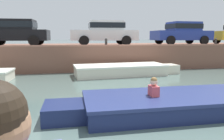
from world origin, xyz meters
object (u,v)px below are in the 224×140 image
(motorboat_passing, at_px, (171,104))
(mooring_bollard_mid, at_px, (106,42))
(car_centre_white, at_px, (105,32))
(boat_moored_central_cream, at_px, (125,70))
(car_right_inner_blue, at_px, (182,32))
(car_left_inner_black, at_px, (17,31))
(mooring_bollard_east, at_px, (216,41))

(motorboat_passing, relative_size, mooring_bollard_mid, 13.77)
(car_centre_white, distance_m, mooring_bollard_mid, 1.85)
(boat_moored_central_cream, distance_m, car_right_inner_blue, 6.31)
(car_left_inner_black, bearing_deg, car_centre_white, 0.02)
(motorboat_passing, height_order, mooring_bollard_mid, mooring_bollard_mid)
(car_right_inner_blue, height_order, mooring_bollard_mid, car_right_inner_blue)
(motorboat_passing, xyz_separation_m, car_left_inner_black, (-5.60, 9.05, 2.05))
(boat_moored_central_cream, height_order, mooring_bollard_east, mooring_bollard_east)
(boat_moored_central_cream, distance_m, car_centre_white, 3.91)
(car_centre_white, xyz_separation_m, mooring_bollard_mid, (-0.20, -1.74, -0.61))
(car_right_inner_blue, bearing_deg, boat_moored_central_cream, -146.31)
(motorboat_passing, relative_size, car_centre_white, 1.44)
(mooring_bollard_east, bearing_deg, boat_moored_central_cream, -166.13)
(car_left_inner_black, relative_size, mooring_bollard_mid, 8.79)
(boat_moored_central_cream, relative_size, motorboat_passing, 0.92)
(motorboat_passing, xyz_separation_m, car_right_inner_blue, (5.20, 9.06, 2.06))
(motorboat_passing, height_order, mooring_bollard_east, mooring_bollard_east)
(car_centre_white, relative_size, mooring_bollard_mid, 9.59)
(car_right_inner_blue, xyz_separation_m, mooring_bollard_mid, (-5.67, -1.74, -0.61))
(motorboat_passing, bearing_deg, mooring_bollard_mid, 93.62)
(car_centre_white, distance_m, mooring_bollard_east, 7.11)
(boat_moored_central_cream, xyz_separation_m, motorboat_passing, (-0.23, -5.74, -0.04))
(car_centre_white, height_order, mooring_bollard_east, car_centre_white)
(motorboat_passing, height_order, car_centre_white, car_centre_white)
(boat_moored_central_cream, relative_size, car_left_inner_black, 1.43)
(motorboat_passing, relative_size, car_right_inner_blue, 1.53)
(car_centre_white, bearing_deg, mooring_bollard_east, -14.22)
(mooring_bollard_mid, bearing_deg, motorboat_passing, -86.38)
(car_centre_white, bearing_deg, car_right_inner_blue, 0.03)
(boat_moored_central_cream, bearing_deg, car_right_inner_blue, 33.69)
(boat_moored_central_cream, height_order, motorboat_passing, motorboat_passing)
(car_right_inner_blue, bearing_deg, car_left_inner_black, -179.98)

